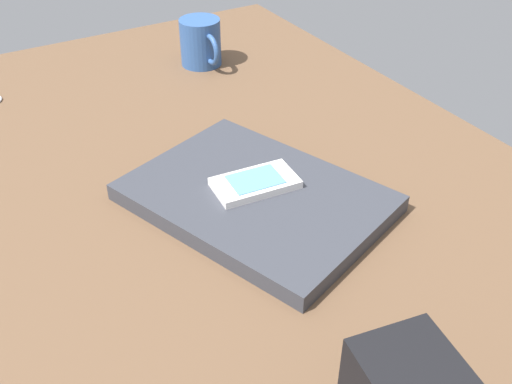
% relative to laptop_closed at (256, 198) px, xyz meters
% --- Properties ---
extents(desk_surface, '(1.20, 0.80, 0.03)m').
position_rel_laptop_closed_xyz_m(desk_surface, '(-0.05, -0.01, -0.03)').
color(desk_surface, brown).
rests_on(desk_surface, ground).
extents(laptop_closed, '(0.36, 0.31, 0.02)m').
position_rel_laptop_closed_xyz_m(laptop_closed, '(0.00, 0.00, 0.00)').
color(laptop_closed, '#33353D').
rests_on(laptop_closed, desk_surface).
extents(cell_phone_on_laptop, '(0.07, 0.11, 0.01)m').
position_rel_laptop_closed_xyz_m(cell_phone_on_laptop, '(-0.01, 0.00, 0.02)').
color(cell_phone_on_laptop, silver).
rests_on(cell_phone_on_laptop, laptop_closed).
extents(coffee_mug, '(0.10, 0.07, 0.08)m').
position_rel_laptop_closed_xyz_m(coffee_mug, '(-0.42, 0.13, 0.03)').
color(coffee_mug, '#2D518C').
rests_on(coffee_mug, desk_surface).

